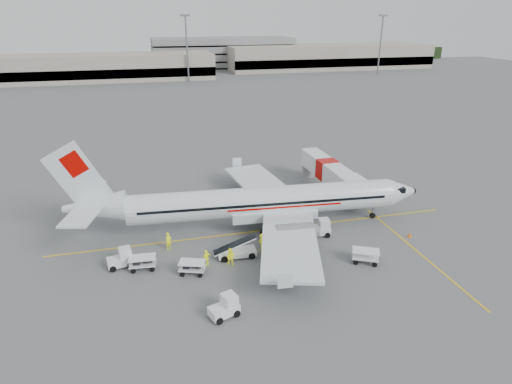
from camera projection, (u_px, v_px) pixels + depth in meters
The scene contains 26 objects.
ground at pixel (261, 231), 46.69m from camera, with size 360.00×360.00×0.00m, color #56595B.
stripe_lead at pixel (261, 231), 46.69m from camera, with size 44.00×0.20×0.01m, color yellow.
stripe_cross at pixel (416, 251), 42.76m from camera, with size 0.20×20.00×0.01m, color yellow.
terminal_west at pixel (58, 68), 152.13m from camera, with size 110.00×22.00×9.00m, color gray, non-canonical shape.
terminal_east at pixel (328, 57), 190.76m from camera, with size 90.00×26.00×10.00m, color gray, non-canonical shape.
parking_garage at pixel (222, 51), 193.04m from camera, with size 62.00×24.00×14.00m, color slate, non-canonical shape.
treeline at pixel (165, 59), 202.22m from camera, with size 300.00×3.00×6.00m, color black, non-canonical shape.
mast_center at pixel (187, 49), 149.30m from camera, with size 3.20×1.20×22.00m, color slate, non-canonical shape.
mast_east at pixel (380, 46), 166.61m from camera, with size 3.20×1.20×22.00m, color slate, non-canonical shape.
aircraft at pixel (264, 183), 45.64m from camera, with size 38.14×29.90×10.51m, color white, non-canonical shape.
jet_bridge at pixel (327, 176), 56.58m from camera, with size 3.06×16.32×4.28m, color white, non-canonical shape.
belt_loader at pixel (237, 245), 41.19m from camera, with size 4.94×1.85×2.68m, color white, non-canonical shape.
tug_fore at pixel (319, 228), 45.42m from camera, with size 2.38×1.36×1.84m, color white, non-canonical shape.
tug_mid at pixel (224, 307), 33.10m from camera, with size 2.28×1.31×1.77m, color white, non-canonical shape.
tug_aft at pixel (120, 258), 39.72m from camera, with size 2.32×1.33×1.79m, color white, non-canonical shape.
cart_loaded_a at pixel (192, 268), 38.76m from camera, with size 2.34×1.38×1.22m, color white, non-canonical shape.
cart_loaded_b at pixel (143, 263), 39.43m from camera, with size 2.42×1.43×1.26m, color white, non-canonical shape.
cart_empty_a at pixel (290, 261), 39.72m from camera, with size 2.51×1.48×1.31m, color white, non-canonical shape.
cart_empty_b at pixel (365, 256), 40.50m from camera, with size 2.49×1.47×1.30m, color white, non-canonical shape.
cone_nose at pixel (410, 234), 45.26m from camera, with size 0.40×0.40×0.66m, color orange.
cone_port at pixel (264, 176), 61.96m from camera, with size 0.39×0.39×0.64m, color orange.
cone_stbd at pixel (322, 271), 38.81m from camera, with size 0.36×0.36×0.58m, color orange.
crew_a at pixel (169, 241), 42.71m from camera, with size 0.67×0.44×1.83m, color #F2FF0F.
crew_b at pixel (231, 257), 39.94m from camera, with size 0.85×0.66×1.75m, color #F2FF0F.
crew_c at pixel (263, 242), 42.43m from camera, with size 1.22×0.70×1.89m, color #F2FF0F.
crew_d at pixel (206, 258), 39.88m from camera, with size 0.98×0.41×1.67m, color #F2FF0F.
Camera 1 is at (-10.86, -40.11, 21.72)m, focal length 30.00 mm.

